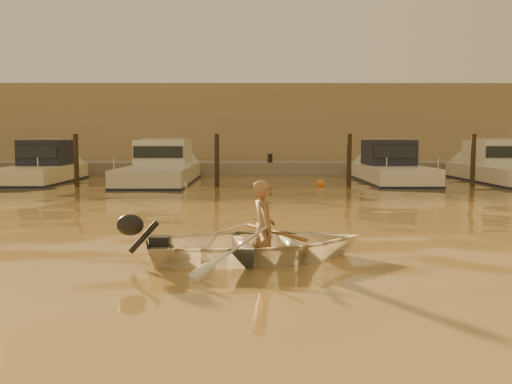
{
  "coord_description": "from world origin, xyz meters",
  "views": [
    {
      "loc": [
        1.14,
        -7.71,
        1.88
      ],
      "look_at": [
        1.21,
        3.96,
        0.75
      ],
      "focal_mm": 40.0,
      "sensor_mm": 36.0,
      "label": 1
    }
  ],
  "objects_px": {
    "waterfront_building": "(234,128)",
    "moored_boat_5": "(500,167)",
    "moored_boat_4": "(392,167)",
    "dinghy": "(257,244)",
    "person": "(264,229)",
    "moored_boat_2": "(161,167)",
    "moored_boat_1": "(42,167)"
  },
  "relations": [
    {
      "from": "waterfront_building",
      "to": "moored_boat_5",
      "type": "bearing_deg",
      "value": -43.78
    },
    {
      "from": "moored_boat_4",
      "to": "dinghy",
      "type": "bearing_deg",
      "value": -110.89
    },
    {
      "from": "moored_boat_5",
      "to": "waterfront_building",
      "type": "xyz_separation_m",
      "value": [
        -11.48,
        11.0,
        1.77
      ]
    },
    {
      "from": "dinghy",
      "to": "person",
      "type": "relative_size",
      "value": 2.22
    },
    {
      "from": "moored_boat_2",
      "to": "moored_boat_4",
      "type": "relative_size",
      "value": 1.2
    },
    {
      "from": "moored_boat_1",
      "to": "moored_boat_2",
      "type": "height_order",
      "value": "same"
    },
    {
      "from": "person",
      "to": "moored_boat_5",
      "type": "distance_m",
      "value": 18.14
    },
    {
      "from": "moored_boat_1",
      "to": "moored_boat_2",
      "type": "bearing_deg",
      "value": 0.0
    },
    {
      "from": "dinghy",
      "to": "waterfront_building",
      "type": "xyz_separation_m",
      "value": [
        -1.21,
        26.04,
        2.17
      ]
    },
    {
      "from": "moored_boat_1",
      "to": "person",
      "type": "bearing_deg",
      "value": -59.27
    },
    {
      "from": "moored_boat_5",
      "to": "waterfront_building",
      "type": "bearing_deg",
      "value": 136.22
    },
    {
      "from": "waterfront_building",
      "to": "moored_boat_4",
      "type": "bearing_deg",
      "value": -57.7
    },
    {
      "from": "moored_boat_5",
      "to": "person",
      "type": "bearing_deg",
      "value": -124.1
    },
    {
      "from": "moored_boat_5",
      "to": "moored_boat_2",
      "type": "bearing_deg",
      "value": 180.0
    },
    {
      "from": "moored_boat_2",
      "to": "moored_boat_5",
      "type": "xyz_separation_m",
      "value": [
        14.13,
        0.0,
        0.0
      ]
    },
    {
      "from": "moored_boat_2",
      "to": "moored_boat_4",
      "type": "distance_m",
      "value": 9.61
    },
    {
      "from": "dinghy",
      "to": "moored_boat_4",
      "type": "relative_size",
      "value": 0.47
    },
    {
      "from": "moored_boat_1",
      "to": "moored_boat_4",
      "type": "bearing_deg",
      "value": 0.0
    },
    {
      "from": "moored_boat_4",
      "to": "waterfront_building",
      "type": "height_order",
      "value": "waterfront_building"
    },
    {
      "from": "moored_boat_4",
      "to": "moored_boat_1",
      "type": "bearing_deg",
      "value": 180.0
    },
    {
      "from": "moored_boat_5",
      "to": "waterfront_building",
      "type": "relative_size",
      "value": 0.16
    },
    {
      "from": "person",
      "to": "moored_boat_4",
      "type": "bearing_deg",
      "value": -32.43
    },
    {
      "from": "moored_boat_5",
      "to": "moored_boat_4",
      "type": "bearing_deg",
      "value": 180.0
    },
    {
      "from": "moored_boat_1",
      "to": "waterfront_building",
      "type": "distance_m",
      "value": 13.5
    },
    {
      "from": "dinghy",
      "to": "moored_boat_5",
      "type": "distance_m",
      "value": 18.21
    },
    {
      "from": "moored_boat_1",
      "to": "moored_boat_5",
      "type": "relative_size",
      "value": 0.87
    },
    {
      "from": "person",
      "to": "moored_boat_2",
      "type": "relative_size",
      "value": 0.17
    },
    {
      "from": "dinghy",
      "to": "moored_boat_4",
      "type": "height_order",
      "value": "moored_boat_4"
    },
    {
      "from": "dinghy",
      "to": "moored_boat_1",
      "type": "height_order",
      "value": "moored_boat_1"
    },
    {
      "from": "moored_boat_1",
      "to": "moored_boat_2",
      "type": "distance_m",
      "value": 4.96
    },
    {
      "from": "moored_boat_1",
      "to": "moored_boat_4",
      "type": "height_order",
      "value": "same"
    },
    {
      "from": "moored_boat_2",
      "to": "moored_boat_4",
      "type": "height_order",
      "value": "same"
    }
  ]
}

